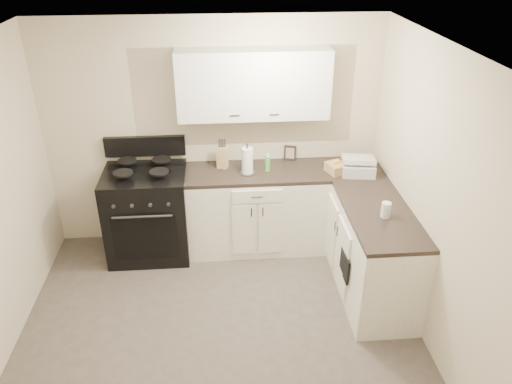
{
  "coord_description": "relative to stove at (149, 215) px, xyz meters",
  "views": [
    {
      "loc": [
        0.05,
        -3.28,
        3.26
      ],
      "look_at": [
        0.39,
        0.85,
        1.03
      ],
      "focal_mm": 35.0,
      "sensor_mm": 36.0,
      "label": 1
    }
  ],
  "objects": [
    {
      "name": "ceiling",
      "position": [
        0.74,
        -1.48,
        2.04
      ],
      "size": [
        3.6,
        3.6,
        0.0
      ],
      "primitive_type": "plane",
      "color": "white",
      "rests_on": "wall_back"
    },
    {
      "name": "upper_cabinets",
      "position": [
        1.17,
        0.18,
        1.38
      ],
      "size": [
        1.55,
        0.3,
        0.7
      ],
      "primitive_type": "cube",
      "color": "silver",
      "rests_on": "wall_back"
    },
    {
      "name": "base_cabinets_right",
      "position": [
        2.24,
        -0.63,
        -0.01
      ],
      "size": [
        0.6,
        1.9,
        0.9
      ],
      "primitive_type": "cube",
      "color": "white",
      "rests_on": "floor"
    },
    {
      "name": "oven_mitt_near",
      "position": [
        1.92,
        -1.14,
        0.0
      ],
      "size": [
        0.02,
        0.14,
        0.25
      ],
      "primitive_type": "cube",
      "color": "black",
      "rests_on": "base_cabinets_right"
    },
    {
      "name": "wall_right",
      "position": [
        2.54,
        -1.48,
        0.79
      ],
      "size": [
        0.0,
        3.6,
        3.6
      ],
      "primitive_type": "plane",
      "rotation": [
        1.57,
        0.0,
        -1.57
      ],
      "color": "beige",
      "rests_on": "ground"
    },
    {
      "name": "glass_jar",
      "position": [
        2.26,
        -1.01,
        0.55
      ],
      "size": [
        0.1,
        0.1,
        0.14
      ],
      "primitive_type": "cylinder",
      "rotation": [
        0.0,
        0.0,
        -0.25
      ],
      "color": "silver",
      "rests_on": "countertop_right"
    },
    {
      "name": "wall_back",
      "position": [
        0.74,
        0.32,
        0.79
      ],
      "size": [
        3.6,
        0.0,
        3.6
      ],
      "primitive_type": "plane",
      "rotation": [
        1.57,
        0.0,
        0.0
      ],
      "color": "beige",
      "rests_on": "ground"
    },
    {
      "name": "paper_towel",
      "position": [
        1.09,
        -0.02,
        0.62
      ],
      "size": [
        0.13,
        0.13,
        0.29
      ],
      "primitive_type": "cylinder",
      "rotation": [
        0.0,
        0.0,
        -0.11
      ],
      "color": "white",
      "rests_on": "countertop_back"
    },
    {
      "name": "stove",
      "position": [
        0.0,
        0.0,
        0.0
      ],
      "size": [
        0.86,
        0.74,
        1.04
      ],
      "primitive_type": "cube",
      "color": "black",
      "rests_on": "floor"
    },
    {
      "name": "countertop_grill",
      "position": [
        2.25,
        -0.11,
        0.54
      ],
      "size": [
        0.38,
        0.36,
        0.12
      ],
      "primitive_type": "cube",
      "rotation": [
        0.0,
        0.0,
        -0.16
      ],
      "color": "silver",
      "rests_on": "countertop_right"
    },
    {
      "name": "countertop_right",
      "position": [
        2.24,
        -0.63,
        0.46
      ],
      "size": [
        0.6,
        1.9,
        0.04
      ],
      "primitive_type": "cube",
      "color": "black",
      "rests_on": "base_cabinets_right"
    },
    {
      "name": "knife_block",
      "position": [
        0.83,
        0.15,
        0.6
      ],
      "size": [
        0.13,
        0.13,
        0.23
      ],
      "primitive_type": "cube",
      "rotation": [
        0.0,
        0.0,
        -0.34
      ],
      "color": "tan",
      "rests_on": "countertop_back"
    },
    {
      "name": "soap_bottle",
      "position": [
        1.3,
        0.02,
        0.57
      ],
      "size": [
        0.07,
        0.07,
        0.17
      ],
      "primitive_type": "cylinder",
      "rotation": [
        0.0,
        0.0,
        -0.24
      ],
      "color": "#4EB746",
      "rests_on": "countertop_back"
    },
    {
      "name": "base_cabinets_back",
      "position": [
        1.17,
        0.02,
        -0.01
      ],
      "size": [
        1.55,
        0.6,
        0.9
      ],
      "primitive_type": "cube",
      "color": "white",
      "rests_on": "floor"
    },
    {
      "name": "picture_frame",
      "position": [
        1.58,
        0.28,
        0.56
      ],
      "size": [
        0.14,
        0.08,
        0.17
      ],
      "primitive_type": "cube",
      "rotation": [
        -0.14,
        0.0,
        -0.3
      ],
      "color": "black",
      "rests_on": "countertop_back"
    },
    {
      "name": "floor",
      "position": [
        0.74,
        -1.48,
        -0.46
      ],
      "size": [
        3.6,
        3.6,
        0.0
      ],
      "primitive_type": "plane",
      "color": "#473F38",
      "rests_on": "ground"
    },
    {
      "name": "oven_mitt_far",
      "position": [
        1.92,
        -0.99,
        0.01
      ],
      "size": [
        0.02,
        0.13,
        0.22
      ],
      "primitive_type": "cube",
      "color": "black",
      "rests_on": "base_cabinets_right"
    },
    {
      "name": "wicker_basket",
      "position": [
        2.08,
        -0.05,
        0.53
      ],
      "size": [
        0.36,
        0.3,
        0.1
      ],
      "primitive_type": "cube",
      "rotation": [
        0.0,
        0.0,
        0.36
      ],
      "color": "tan",
      "rests_on": "countertop_right"
    },
    {
      "name": "countertop_back",
      "position": [
        1.17,
        0.02,
        0.46
      ],
      "size": [
        1.55,
        0.6,
        0.04
      ],
      "primitive_type": "cube",
      "color": "black",
      "rests_on": "base_cabinets_back"
    }
  ]
}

